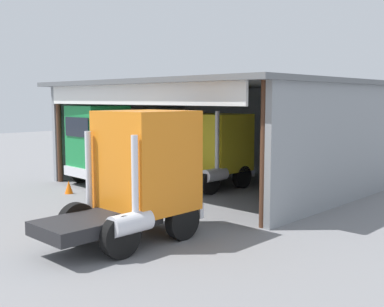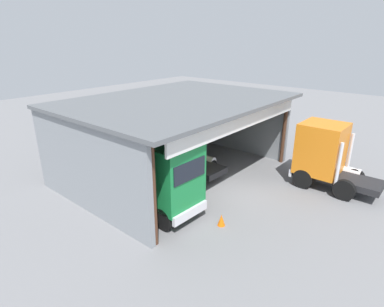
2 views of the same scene
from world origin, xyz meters
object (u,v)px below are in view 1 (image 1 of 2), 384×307
Objects in this scene: truck_yellow_center_bay at (215,149)px; oil_drum at (325,176)px; tool_cart at (315,174)px; traffic_cone at (69,187)px; truck_orange_right_bay at (141,172)px; truck_green_left_bay at (104,144)px.

truck_yellow_center_bay is 5.36m from oil_drum.
tool_cart is (-0.53, 0.06, 0.03)m from oil_drum.
oil_drum is at bearing 49.21° from truck_yellow_center_bay.
truck_orange_right_bay is at bearing -15.82° from traffic_cone.
traffic_cone is at bearing -120.36° from truck_yellow_center_bay.
tool_cart is 11.47m from traffic_cone.
truck_yellow_center_bay is at bearing -127.56° from tool_cart.
oil_drum is (-0.24, 11.44, -1.48)m from truck_orange_right_bay.
truck_green_left_bay is 1.08× the size of truck_orange_right_bay.
tool_cart is at bearing 173.31° from oil_drum.
truck_orange_right_bay is (8.20, -4.59, 0.02)m from truck_green_left_bay.
truck_yellow_center_bay is 4.59× the size of tool_cart.
truck_yellow_center_bay is 4.89× the size of oil_drum.
tool_cart is at bearing 54.31° from truck_yellow_center_bay.
oil_drum is 0.54m from tool_cart.
tool_cart is at bearing -135.08° from truck_green_left_bay.
truck_orange_right_bay is 8.40× the size of traffic_cone.
oil_drum is at bearing 91.00° from truck_orange_right_bay.
truck_yellow_center_bay is (4.44, 3.03, -0.15)m from truck_green_left_bay.
traffic_cone is at bearing 112.25° from truck_green_left_bay.
truck_green_left_bay is at bearing 150.58° from truck_orange_right_bay.
truck_green_left_bay is 1.11× the size of truck_yellow_center_bay.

